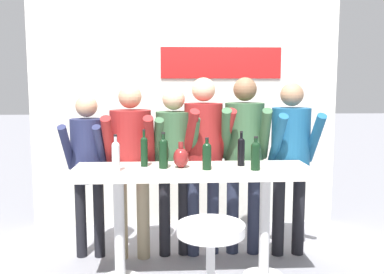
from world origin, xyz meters
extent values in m
cube|color=silver|center=(0.00, 1.55, 1.43)|extent=(3.62, 0.10, 2.85)
cube|color=red|center=(0.42, 1.49, 1.94)|extent=(1.41, 0.02, 0.36)
cube|color=silver|center=(0.00, 0.00, 0.97)|extent=(2.02, 0.61, 0.06)
cylinder|color=silver|center=(-0.63, 0.00, 0.49)|extent=(0.09, 0.09, 0.94)
cylinder|color=silver|center=(0.63, 0.00, 0.49)|extent=(0.09, 0.09, 0.94)
cylinder|color=white|center=(0.07, -0.82, 0.74)|extent=(0.46, 0.46, 0.07)
cylinder|color=black|center=(-1.07, 0.57, 0.38)|extent=(0.10, 0.10, 0.76)
cylinder|color=black|center=(-0.89, 0.56, 0.38)|extent=(0.10, 0.10, 0.76)
cylinder|color=#23284C|center=(-0.98, 0.56, 1.07)|extent=(0.34, 0.34, 0.60)
sphere|color=tan|center=(-0.98, 0.56, 1.49)|extent=(0.21, 0.21, 0.21)
cylinder|color=#23284C|center=(-1.14, 0.43, 1.11)|extent=(0.10, 0.36, 0.47)
cylinder|color=#23284C|center=(-0.83, 0.41, 1.11)|extent=(0.10, 0.36, 0.47)
cylinder|color=gray|center=(-0.67, 0.50, 0.41)|extent=(0.12, 0.12, 0.81)
cylinder|color=gray|center=(-0.45, 0.50, 0.41)|extent=(0.12, 0.12, 0.81)
cylinder|color=maroon|center=(-0.56, 0.50, 1.13)|extent=(0.39, 0.39, 0.64)
sphere|color=tan|center=(-0.56, 0.50, 1.58)|extent=(0.22, 0.22, 0.22)
cylinder|color=maroon|center=(-0.75, 0.35, 1.18)|extent=(0.10, 0.39, 0.50)
cylinder|color=maroon|center=(-0.38, 0.35, 1.18)|extent=(0.10, 0.39, 0.50)
cylinder|color=black|center=(-0.25, 0.55, 0.40)|extent=(0.11, 0.11, 0.80)
cylinder|color=black|center=(-0.06, 0.57, 0.40)|extent=(0.11, 0.11, 0.80)
cylinder|color=#335638|center=(-0.15, 0.56, 1.12)|extent=(0.38, 0.38, 0.63)
sphere|color=#D6AD89|center=(-0.15, 0.56, 1.56)|extent=(0.22, 0.22, 0.22)
cylinder|color=#335638|center=(-0.30, 0.39, 1.16)|extent=(0.12, 0.38, 0.49)
cylinder|color=#335638|center=(0.03, 0.43, 1.16)|extent=(0.12, 0.38, 0.49)
cylinder|color=#23283D|center=(0.04, 0.54, 0.42)|extent=(0.12, 0.12, 0.84)
cylinder|color=#23283D|center=(0.24, 0.58, 0.42)|extent=(0.12, 0.12, 0.84)
cylinder|color=maroon|center=(0.14, 0.56, 1.18)|extent=(0.44, 0.44, 0.67)
sphere|color=#D6AD89|center=(0.14, 0.56, 1.64)|extent=(0.23, 0.23, 0.23)
cylinder|color=maroon|center=(0.00, 0.37, 1.23)|extent=(0.17, 0.41, 0.52)
cylinder|color=maroon|center=(0.34, 0.44, 1.23)|extent=(0.17, 0.41, 0.52)
cylinder|color=#23283D|center=(0.44, 0.58, 0.42)|extent=(0.12, 0.12, 0.85)
cylinder|color=#23283D|center=(0.64, 0.56, 0.42)|extent=(0.12, 0.12, 0.85)
cylinder|color=#335638|center=(0.54, 0.57, 1.18)|extent=(0.42, 0.42, 0.67)
sphere|color=brown|center=(0.54, 0.57, 1.65)|extent=(0.23, 0.23, 0.23)
cylinder|color=#335638|center=(0.34, 0.43, 1.23)|extent=(0.14, 0.41, 0.52)
cylinder|color=#335638|center=(0.70, 0.39, 1.23)|extent=(0.14, 0.41, 0.52)
cylinder|color=black|center=(0.88, 0.50, 0.41)|extent=(0.12, 0.12, 0.82)
cylinder|color=black|center=(1.09, 0.51, 0.41)|extent=(0.12, 0.12, 0.82)
cylinder|color=#19517A|center=(0.98, 0.51, 1.14)|extent=(0.39, 0.39, 0.65)
sphere|color=#9E7556|center=(0.98, 0.51, 1.60)|extent=(0.22, 0.22, 0.22)
cylinder|color=#19517A|center=(0.81, 0.34, 1.19)|extent=(0.11, 0.39, 0.50)
cylinder|color=#19517A|center=(1.17, 0.36, 1.19)|extent=(0.11, 0.39, 0.50)
cylinder|color=#B7BCC1|center=(-0.63, -0.12, 1.10)|extent=(0.06, 0.06, 0.21)
sphere|color=#B7BCC1|center=(-0.63, -0.12, 1.21)|extent=(0.06, 0.06, 0.06)
cylinder|color=#B7BCC1|center=(-0.63, -0.12, 1.24)|extent=(0.02, 0.02, 0.07)
cylinder|color=black|center=(-0.63, -0.12, 1.29)|extent=(0.03, 0.03, 0.02)
cylinder|color=black|center=(0.11, -0.09, 1.09)|extent=(0.07, 0.07, 0.19)
sphere|color=black|center=(0.11, -0.09, 1.18)|extent=(0.07, 0.07, 0.07)
cylinder|color=black|center=(0.11, -0.09, 1.22)|extent=(0.03, 0.03, 0.07)
cylinder|color=black|center=(0.11, -0.09, 1.26)|extent=(0.03, 0.03, 0.01)
cylinder|color=black|center=(0.42, 0.06, 1.10)|extent=(0.06, 0.06, 0.21)
sphere|color=black|center=(0.42, 0.06, 1.21)|extent=(0.06, 0.06, 0.06)
cylinder|color=black|center=(0.42, 0.06, 1.25)|extent=(0.02, 0.02, 0.08)
cylinder|color=black|center=(0.42, 0.06, 1.29)|extent=(0.03, 0.03, 0.02)
cylinder|color=black|center=(-0.41, 0.08, 1.11)|extent=(0.06, 0.06, 0.22)
sphere|color=black|center=(-0.41, 0.08, 1.22)|extent=(0.06, 0.06, 0.06)
cylinder|color=black|center=(-0.41, 0.08, 1.26)|extent=(0.02, 0.02, 0.08)
cylinder|color=black|center=(-0.41, 0.08, 1.31)|extent=(0.03, 0.03, 0.02)
cylinder|color=black|center=(-0.25, -0.01, 1.10)|extent=(0.08, 0.08, 0.21)
sphere|color=black|center=(-0.25, -0.01, 1.21)|extent=(0.08, 0.08, 0.08)
cylinder|color=black|center=(-0.25, -0.01, 1.25)|extent=(0.03, 0.03, 0.08)
cylinder|color=black|center=(-0.25, -0.01, 1.29)|extent=(0.03, 0.03, 0.02)
cylinder|color=black|center=(0.51, -0.13, 1.09)|extent=(0.08, 0.08, 0.20)
sphere|color=black|center=(0.51, -0.13, 1.19)|extent=(0.08, 0.08, 0.08)
cylinder|color=black|center=(0.51, -0.13, 1.23)|extent=(0.03, 0.03, 0.07)
cylinder|color=black|center=(0.51, -0.13, 1.27)|extent=(0.03, 0.03, 0.01)
ellipsoid|color=maroon|center=(-0.10, 0.01, 1.08)|extent=(0.13, 0.13, 0.17)
cylinder|color=maroon|center=(-0.10, 0.01, 1.19)|extent=(0.04, 0.04, 0.05)
camera|label=1|loc=(-0.20, -3.54, 1.71)|focal=40.00mm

